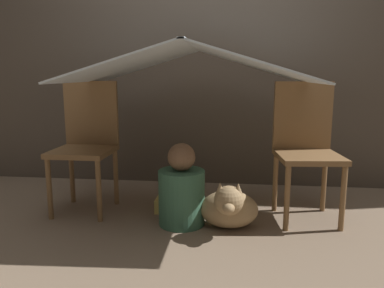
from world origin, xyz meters
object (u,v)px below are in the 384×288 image
object	(u,v)px
person_front	(182,191)
chair_right	(306,144)
chair_left	(87,140)
dog	(229,207)

from	to	relation	value
person_front	chair_right	bearing A→B (deg)	15.87
chair_left	chair_right	world-z (taller)	same
person_front	dog	bearing A→B (deg)	-10.81
chair_left	chair_right	bearing A→B (deg)	0.86
chair_right	dog	bearing A→B (deg)	-156.02
chair_right	chair_left	bearing A→B (deg)	174.13
chair_left	person_front	xyz separation A→B (m)	(0.74, -0.24, -0.30)
chair_right	person_front	world-z (taller)	chair_right
chair_right	person_front	distance (m)	0.93
dog	chair_right	bearing A→B (deg)	29.84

